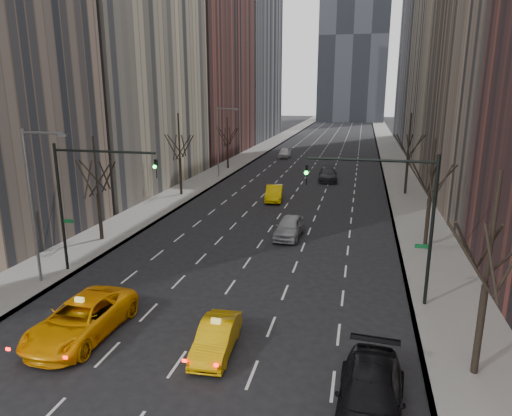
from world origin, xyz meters
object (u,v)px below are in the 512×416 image
Objects in this scene: silver_sedan_ahead at (289,227)px; parked_suv_black at (370,397)px; taxi_suv at (81,319)px; taxi_sedan at (216,338)px.

parked_suv_black reaches higher than silver_sedan_ahead.
taxi_sedan is at bearing 2.83° from taxi_suv.
parked_suv_black is at bearing -70.87° from silver_sedan_ahead.
taxi_suv reaches higher than taxi_sedan.
taxi_sedan is 16.89m from silver_sedan_ahead.
taxi_suv is 13.32m from parked_suv_black.
taxi_sedan is at bearing 160.93° from parked_suv_black.
taxi_sedan is 7.08m from parked_suv_black.
parked_suv_black is (13.06, -2.61, -0.04)m from taxi_suv.
taxi_suv is 6.54m from taxi_sedan.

